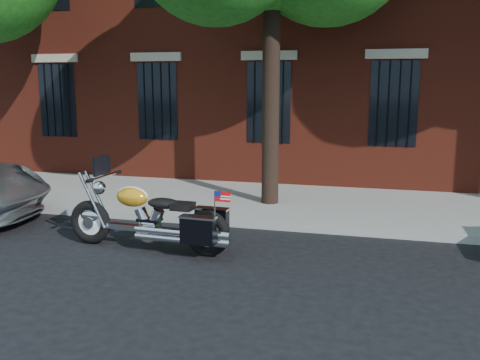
# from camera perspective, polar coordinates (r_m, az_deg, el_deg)

# --- Properties ---
(ground) EXTENTS (120.00, 120.00, 0.00)m
(ground) POSITION_cam_1_polar(r_m,az_deg,el_deg) (9.01, -3.80, -7.14)
(ground) COLOR black
(ground) RESTS_ON ground
(curb) EXTENTS (40.00, 0.16, 0.15)m
(curb) POSITION_cam_1_polar(r_m,az_deg,el_deg) (10.25, -1.31, -4.50)
(curb) COLOR gray
(curb) RESTS_ON ground
(sidewalk) EXTENTS (40.00, 3.60, 0.15)m
(sidewalk) POSITION_cam_1_polar(r_m,az_deg,el_deg) (12.01, 1.21, -2.26)
(sidewalk) COLOR gray
(sidewalk) RESTS_ON ground
(motorcycle) EXTENTS (2.99, 0.94, 1.52)m
(motorcycle) POSITION_cam_1_polar(r_m,az_deg,el_deg) (8.76, -9.08, -4.27)
(motorcycle) COLOR black
(motorcycle) RESTS_ON ground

